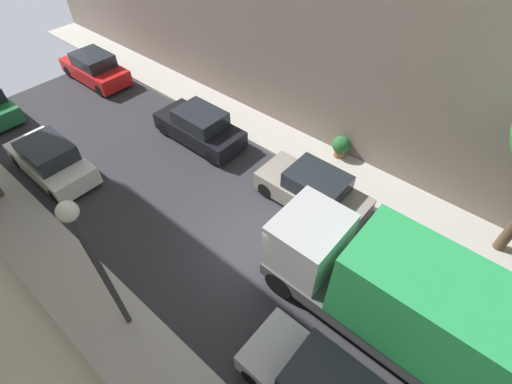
{
  "coord_description": "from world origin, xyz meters",
  "views": [
    {
      "loc": [
        -5.75,
        -4.87,
        10.29
      ],
      "look_at": [
        1.45,
        1.27,
        0.5
      ],
      "focal_mm": 25.57,
      "sensor_mm": 36.0,
      "label": 1
    }
  ],
  "objects": [
    {
      "name": "parked_car_left_3",
      "position": [
        -2.7,
        8.51,
        0.72
      ],
      "size": [
        1.78,
        4.2,
        1.57
      ],
      "color": "white",
      "rests_on": "ground"
    },
    {
      "name": "parked_car_right_1",
      "position": [
        2.7,
        5.61,
        0.72
      ],
      "size": [
        1.78,
        4.2,
        1.57
      ],
      "color": "black",
      "rests_on": "ground"
    },
    {
      "name": "potted_plant_0",
      "position": [
        5.67,
        0.19,
        0.68
      ],
      "size": [
        0.75,
        0.75,
        0.97
      ],
      "color": "brown",
      "rests_on": "sidewalk_right"
    },
    {
      "name": "parked_car_right_2",
      "position": [
        2.7,
        13.87,
        0.72
      ],
      "size": [
        1.78,
        4.2,
        1.57
      ],
      "color": "red",
      "rests_on": "ground"
    },
    {
      "name": "parked_car_right_0",
      "position": [
        2.7,
        -0.42,
        0.72
      ],
      "size": [
        1.78,
        4.2,
        1.57
      ],
      "color": "gray",
      "rests_on": "ground"
    },
    {
      "name": "ground",
      "position": [
        0.0,
        0.0,
        0.0
      ],
      "size": [
        32.0,
        32.0,
        0.0
      ],
      "primitive_type": "plane",
      "color": "#2D2D33"
    },
    {
      "name": "sidewalk_left",
      "position": [
        -5.0,
        0.0,
        0.07
      ],
      "size": [
        2.0,
        44.0,
        0.15
      ],
      "primitive_type": "cube",
      "color": "#B7B2A8",
      "rests_on": "ground"
    },
    {
      "name": "delivery_truck",
      "position": [
        0.0,
        -4.55,
        1.79
      ],
      "size": [
        2.26,
        6.6,
        3.38
      ],
      "color": "#4C4C51",
      "rests_on": "ground"
    },
    {
      "name": "sidewalk_right",
      "position": [
        5.0,
        0.0,
        0.07
      ],
      "size": [
        2.0,
        44.0,
        0.15
      ],
      "primitive_type": "cube",
      "color": "#B7B2A8",
      "rests_on": "ground"
    },
    {
      "name": "lamp_post",
      "position": [
        -4.6,
        0.93,
        3.49
      ],
      "size": [
        0.44,
        0.44,
        5.01
      ],
      "color": "#333338",
      "rests_on": "sidewalk_left"
    }
  ]
}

